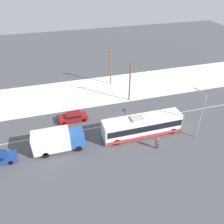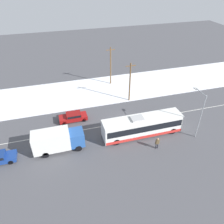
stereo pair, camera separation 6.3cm
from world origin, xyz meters
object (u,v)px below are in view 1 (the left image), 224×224
at_px(city_bus, 142,126).
at_px(box_truck, 57,140).
at_px(sedan_car, 73,117).
at_px(utility_pole_snowlot, 110,66).
at_px(pedestrian_at_stop, 157,142).
at_px(streetlamp, 200,109).
at_px(utility_pole_roadside, 130,82).

distance_m(city_bus, box_truck, 12.14).
height_order(sedan_car, utility_pole_snowlot, utility_pole_snowlot).
distance_m(box_truck, pedestrian_at_stop, 13.46).
height_order(city_bus, sedan_car, city_bus).
xyz_separation_m(pedestrian_at_stop, utility_pole_snowlot, (-0.85, 20.31, 2.98)).
xyz_separation_m(box_truck, streetlamp, (19.50, -2.32, 2.76)).
bearing_deg(box_truck, utility_pole_snowlot, 54.18).
relative_size(city_bus, pedestrian_at_stop, 6.49).
xyz_separation_m(box_truck, utility_pole_roadside, (13.59, 9.45, 2.11)).
bearing_deg(utility_pole_snowlot, sedan_car, -130.90).
bearing_deg(sedan_car, pedestrian_at_stop, 136.37).
bearing_deg(box_truck, sedan_car, 64.81).
bearing_deg(utility_pole_roadside, streetlamp, -63.33).
height_order(box_truck, streetlamp, streetlamp).
relative_size(box_truck, streetlamp, 0.96).
bearing_deg(utility_pole_snowlot, box_truck, -125.82).
relative_size(city_bus, sedan_car, 2.65).
xyz_separation_m(city_bus, streetlamp, (7.36, -2.18, 2.92)).
distance_m(box_truck, streetlamp, 19.83).
bearing_deg(streetlamp, utility_pole_roadside, 116.67).
relative_size(sedan_car, pedestrian_at_stop, 2.45).
bearing_deg(sedan_car, city_bus, 145.87).
bearing_deg(utility_pole_roadside, sedan_car, -162.81).
relative_size(box_truck, utility_pole_snowlot, 0.86).
xyz_separation_m(box_truck, sedan_car, (2.89, 6.13, -0.98)).
bearing_deg(sedan_car, streetlamp, 153.04).
height_order(city_bus, pedestrian_at_stop, city_bus).
xyz_separation_m(pedestrian_at_stop, utility_pole_roadside, (0.61, 12.94, 2.73)).
height_order(pedestrian_at_stop, streetlamp, streetlamp).
bearing_deg(city_bus, utility_pole_snowlot, 90.01).
height_order(city_bus, utility_pole_roadside, utility_pole_roadside).
height_order(sedan_car, streetlamp, streetlamp).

